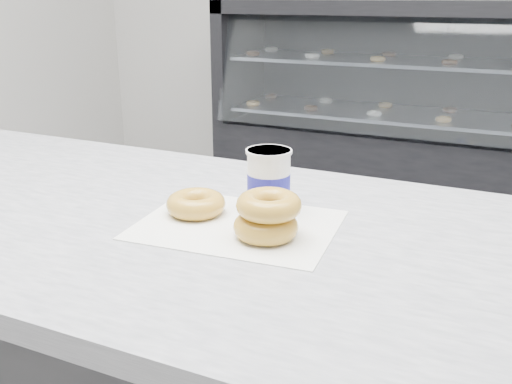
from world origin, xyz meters
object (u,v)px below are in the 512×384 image
display_case (412,129)px  donut_single (196,204)px  coffee_cup (269,179)px  donut_stack (267,216)px

display_case → donut_single: size_ratio=22.05×
display_case → donut_single: 2.73m
donut_single → coffee_cup: 0.14m
display_case → coffee_cup: display_case is taller
donut_single → coffee_cup: (0.11, 0.08, 0.04)m
donut_single → donut_stack: bearing=-15.2°
donut_single → coffee_cup: size_ratio=0.95×
display_case → coffee_cup: 2.66m
donut_stack → display_case: bearing=94.6°
donut_single → donut_stack: donut_stack is taller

